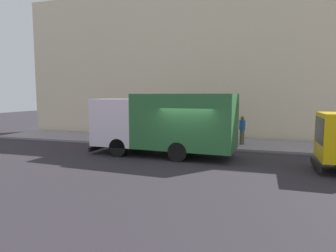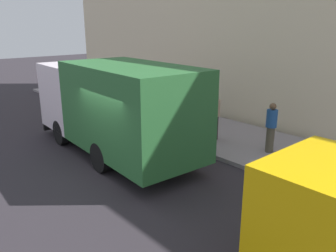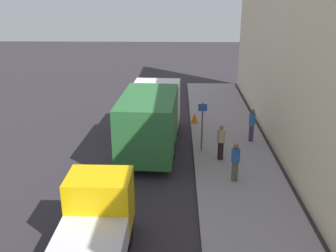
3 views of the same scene
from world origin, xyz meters
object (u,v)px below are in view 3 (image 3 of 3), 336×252
at_px(small_flatbed_truck, 93,231).
at_px(pedestrian_walking, 252,124).
at_px(traffic_cone_orange, 195,118).
at_px(large_utility_truck, 151,117).
at_px(pedestrian_standing, 221,141).
at_px(pedestrian_third, 235,161).
at_px(street_sign_post, 202,123).

relative_size(small_flatbed_truck, pedestrian_walking, 2.83).
height_order(small_flatbed_truck, traffic_cone_orange, small_flatbed_truck).
bearing_deg(large_utility_truck, small_flatbed_truck, -94.44).
bearing_deg(traffic_cone_orange, pedestrian_standing, -78.63).
bearing_deg(pedestrian_walking, large_utility_truck, -117.66).
xyz_separation_m(large_utility_truck, pedestrian_standing, (3.43, -1.54, -0.68)).
relative_size(pedestrian_walking, pedestrian_third, 1.05).
relative_size(large_utility_truck, pedestrian_third, 4.39).
bearing_deg(large_utility_truck, pedestrian_standing, -21.06).
bearing_deg(traffic_cone_orange, street_sign_post, -87.33).
height_order(pedestrian_walking, pedestrian_third, pedestrian_walking).
bearing_deg(traffic_cone_orange, pedestrian_walking, -44.40).
relative_size(pedestrian_standing, street_sign_post, 0.70).
distance_m(small_flatbed_truck, pedestrian_third, 7.28).
height_order(pedestrian_standing, traffic_cone_orange, pedestrian_standing).
distance_m(large_utility_truck, pedestrian_standing, 3.82).
distance_m(pedestrian_walking, street_sign_post, 3.08).
bearing_deg(large_utility_truck, street_sign_post, -7.99).
relative_size(pedestrian_standing, traffic_cone_orange, 2.85).
relative_size(large_utility_truck, traffic_cone_orange, 12.08).
height_order(small_flatbed_truck, pedestrian_standing, small_flatbed_truck).
bearing_deg(large_utility_truck, pedestrian_third, -40.88).
xyz_separation_m(small_flatbed_truck, pedestrian_walking, (6.51, 9.77, -0.05)).
height_order(large_utility_truck, traffic_cone_orange, large_utility_truck).
bearing_deg(pedestrian_walking, pedestrian_third, -54.56).
distance_m(pedestrian_walking, pedestrian_standing, 3.01).
xyz_separation_m(traffic_cone_orange, street_sign_post, (0.20, -4.18, 1.19)).
bearing_deg(street_sign_post, pedestrian_third, -68.66).
bearing_deg(pedestrian_third, traffic_cone_orange, -172.00).
distance_m(pedestrian_walking, pedestrian_third, 4.74).
relative_size(pedestrian_walking, pedestrian_standing, 1.01).
height_order(large_utility_truck, pedestrian_standing, large_utility_truck).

